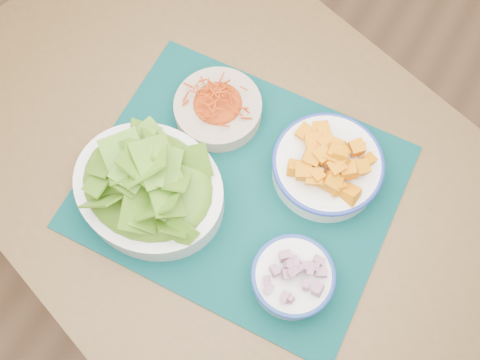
# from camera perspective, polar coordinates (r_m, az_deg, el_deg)

# --- Properties ---
(table) EXTENTS (1.48, 1.19, 0.75)m
(table) POSITION_cam_1_polar(r_m,az_deg,el_deg) (1.15, -1.11, -0.20)
(table) COLOR brown
(table) RESTS_ON ground
(placemat) EXTENTS (0.61, 0.51, 0.00)m
(placemat) POSITION_cam_1_polar(r_m,az_deg,el_deg) (1.05, 0.00, -0.65)
(placemat) COLOR #022829
(placemat) RESTS_ON table
(carrot_bowl) EXTENTS (0.20, 0.20, 0.07)m
(carrot_bowl) POSITION_cam_1_polar(r_m,az_deg,el_deg) (1.09, -2.38, 7.87)
(carrot_bowl) COLOR #BEA68D
(carrot_bowl) RESTS_ON placemat
(squash_bowl) EXTENTS (0.23, 0.23, 0.11)m
(squash_bowl) POSITION_cam_1_polar(r_m,az_deg,el_deg) (1.02, 9.42, 1.86)
(squash_bowl) COLOR white
(squash_bowl) RESTS_ON placemat
(lettuce_bowl) EXTENTS (0.30, 0.26, 0.14)m
(lettuce_bowl) POSITION_cam_1_polar(r_m,az_deg,el_deg) (0.99, -9.88, -0.36)
(lettuce_bowl) COLOR white
(lettuce_bowl) RESTS_ON placemat
(onion_bowl) EXTENTS (0.16, 0.16, 0.08)m
(onion_bowl) POSITION_cam_1_polar(r_m,az_deg,el_deg) (0.96, 5.68, -10.17)
(onion_bowl) COLOR white
(onion_bowl) RESTS_ON placemat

